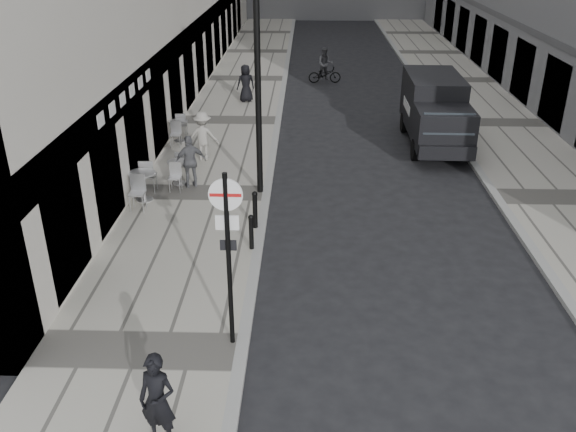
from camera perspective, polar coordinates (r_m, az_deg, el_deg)
name	(u,v)px	position (r m, az deg, el deg)	size (l,w,h in m)	color
sidewalk	(231,121)	(26.02, -5.39, 8.83)	(4.00, 60.00, 0.12)	gray
far_sidewalk	(494,124)	(26.98, 18.74, 8.19)	(4.00, 60.00, 0.12)	gray
walking_man	(158,401)	(9.99, -12.11, -16.53)	(0.60, 0.40, 1.65)	black
sign_post	(228,239)	(11.08, -5.66, -2.15)	(0.61, 0.09, 3.58)	black
lamppost	(257,63)	(17.61, -2.87, 14.07)	(0.32, 0.32, 7.02)	black
bollard_near	(251,233)	(15.30, -3.46, -1.60)	(0.12, 0.12, 0.88)	black
bollard_far	(255,211)	(16.35, -3.10, 0.48)	(0.13, 0.13, 0.98)	black
panel_van	(435,108)	(23.51, 13.59, 9.77)	(2.06, 5.29, 2.47)	black
cyclist	(325,69)	(32.66, 3.47, 13.54)	(1.72, 0.71, 1.81)	black
pedestrian_a	(190,162)	(19.06, -9.12, 5.06)	(0.97, 0.40, 1.65)	#5C5D61
pedestrian_b	(203,136)	(21.32, -7.97, 7.42)	(1.09, 0.63, 1.69)	#99958D
pedestrian_c	(246,83)	(28.58, -3.98, 12.29)	(0.83, 0.54, 1.69)	black
cafe_table_near	(179,129)	(23.46, -10.18, 8.00)	(0.72, 1.63, 0.93)	#B8B8BA
cafe_table_mid	(179,170)	(19.48, -10.20, 4.23)	(0.69, 1.55, 0.88)	silver
cafe_table_far	(143,184)	(18.46, -13.42, 2.95)	(0.80, 1.81, 1.03)	silver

